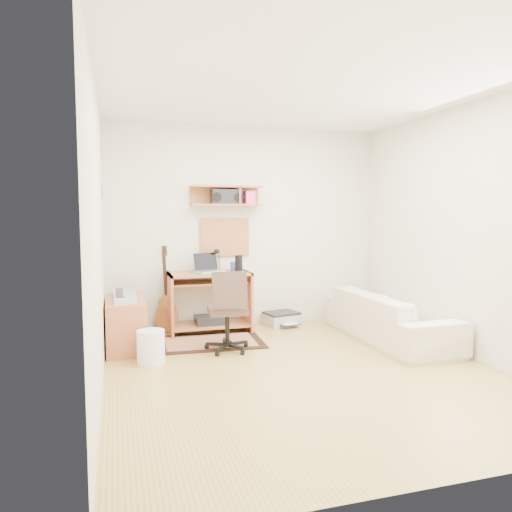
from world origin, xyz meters
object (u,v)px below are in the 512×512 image
object	(u,v)px
desk	(209,302)
task_chair	(227,310)
sofa	(389,308)
cabinet	(126,323)
printer	(281,319)

from	to	relation	value
desk	task_chair	xyz separation A→B (m)	(0.03, -0.88, 0.07)
sofa	cabinet	bearing A→B (deg)	80.20
task_chair	cabinet	bearing A→B (deg)	163.24
desk	task_chair	distance (m)	0.88
printer	cabinet	bearing A→B (deg)	-177.98
cabinet	printer	bearing A→B (deg)	15.26
task_chair	printer	world-z (taller)	task_chair
printer	sofa	world-z (taller)	sofa
cabinet	printer	distance (m)	2.09
sofa	desk	bearing A→B (deg)	63.30
task_chair	printer	xyz separation A→B (m)	(0.96, 0.96, -0.36)
task_chair	cabinet	xyz separation A→B (m)	(-1.05, 0.41, -0.17)
task_chair	sofa	world-z (taller)	task_chair
task_chair	sofa	bearing A→B (deg)	1.86
desk	cabinet	size ratio (longest dim) A/B	1.11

